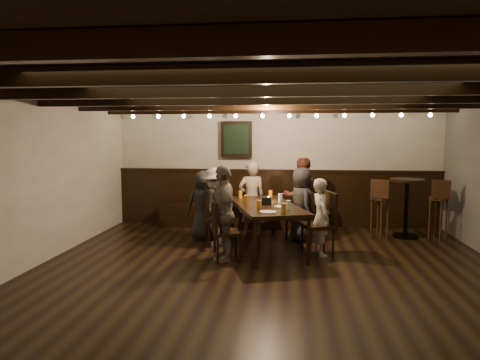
# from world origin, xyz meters

# --- Properties ---
(room) EXTENTS (7.00, 7.00, 7.00)m
(room) POSITION_xyz_m (-0.29, 2.21, 1.07)
(room) COLOR black
(room) RESTS_ON ground
(dining_table) EXTENTS (1.44, 2.14, 0.74)m
(dining_table) POSITION_xyz_m (-0.10, 1.55, 0.68)
(dining_table) COLOR black
(dining_table) RESTS_ON floor
(chair_left_near) EXTENTS (0.54, 0.54, 0.95)m
(chair_left_near) POSITION_xyz_m (-0.93, 1.76, 0.29)
(chair_left_near) COLOR black
(chair_left_near) RESTS_ON floor
(chair_left_far) EXTENTS (0.50, 0.50, 0.88)m
(chair_left_far) POSITION_xyz_m (-0.65, 0.90, 0.27)
(chair_left_far) COLOR black
(chair_left_far) RESTS_ON floor
(chair_right_near) EXTENTS (0.50, 0.50, 0.87)m
(chair_right_near) POSITION_xyz_m (0.45, 2.19, 0.27)
(chair_right_near) COLOR black
(chair_right_near) RESTS_ON floor
(chair_right_far) EXTENTS (0.56, 0.56, 0.97)m
(chair_right_far) POSITION_xyz_m (0.72, 1.34, 0.30)
(chair_right_far) COLOR black
(chair_right_far) RESTS_ON floor
(person_bench_left) EXTENTS (0.69, 0.55, 1.22)m
(person_bench_left) POSITION_xyz_m (-1.23, 2.14, 0.61)
(person_bench_left) COLOR #262629
(person_bench_left) RESTS_ON floor
(person_bench_centre) EXTENTS (0.57, 0.46, 1.36)m
(person_bench_centre) POSITION_xyz_m (-0.42, 2.55, 0.68)
(person_bench_centre) COLOR gray
(person_bench_centre) RESTS_ON floor
(person_bench_right) EXTENTS (0.82, 0.72, 1.42)m
(person_bench_right) POSITION_xyz_m (0.48, 2.68, 0.71)
(person_bench_right) COLOR brown
(person_bench_right) RESTS_ON floor
(person_left_near) EXTENTS (0.71, 0.95, 1.30)m
(person_left_near) POSITION_xyz_m (-0.95, 1.75, 0.65)
(person_left_near) COLOR #B5A099
(person_left_near) RESTS_ON floor
(person_left_far) EXTENTS (0.58, 0.89, 1.41)m
(person_left_far) POSITION_xyz_m (-0.68, 0.89, 0.71)
(person_left_far) COLOR gray
(person_left_far) RESTS_ON floor
(person_right_near) EXTENTS (0.58, 0.72, 1.28)m
(person_right_near) POSITION_xyz_m (0.48, 2.20, 0.64)
(person_right_near) COLOR black
(person_right_near) RESTS_ON floor
(person_right_far) EXTENTS (0.40, 0.50, 1.18)m
(person_right_far) POSITION_xyz_m (0.75, 1.35, 0.59)
(person_right_far) COLOR #BDB6A0
(person_right_far) RESTS_ON floor
(pint_a) EXTENTS (0.07, 0.07, 0.14)m
(pint_a) POSITION_xyz_m (-0.58, 2.13, 0.81)
(pint_a) COLOR #BF7219
(pint_a) RESTS_ON dining_table
(pint_b) EXTENTS (0.07, 0.07, 0.14)m
(pint_b) POSITION_xyz_m (-0.06, 2.24, 0.81)
(pint_b) COLOR #BF7219
(pint_b) RESTS_ON dining_table
(pint_c) EXTENTS (0.07, 0.07, 0.14)m
(pint_c) POSITION_xyz_m (-0.42, 1.55, 0.81)
(pint_c) COLOR #BF7219
(pint_c) RESTS_ON dining_table
(pint_d) EXTENTS (0.07, 0.07, 0.14)m
(pint_d) POSITION_xyz_m (0.12, 1.83, 0.81)
(pint_d) COLOR silver
(pint_d) RESTS_ON dining_table
(pint_e) EXTENTS (0.07, 0.07, 0.14)m
(pint_e) POSITION_xyz_m (-0.18, 1.05, 0.81)
(pint_e) COLOR #BF7219
(pint_e) RESTS_ON dining_table
(pint_f) EXTENTS (0.07, 0.07, 0.14)m
(pint_f) POSITION_xyz_m (0.25, 1.09, 0.81)
(pint_f) COLOR silver
(pint_f) RESTS_ON dining_table
(pint_g) EXTENTS (0.07, 0.07, 0.14)m
(pint_g) POSITION_xyz_m (0.19, 0.80, 0.81)
(pint_g) COLOR #BF7219
(pint_g) RESTS_ON dining_table
(plate_near) EXTENTS (0.24, 0.24, 0.01)m
(plate_near) POSITION_xyz_m (-0.03, 0.84, 0.74)
(plate_near) COLOR white
(plate_near) RESTS_ON dining_table
(plate_far) EXTENTS (0.24, 0.24, 0.01)m
(plate_far) POSITION_xyz_m (0.16, 1.32, 0.74)
(plate_far) COLOR white
(plate_far) RESTS_ON dining_table
(condiment_caddy) EXTENTS (0.15, 0.10, 0.12)m
(condiment_caddy) POSITION_xyz_m (-0.09, 1.50, 0.80)
(condiment_caddy) COLOR black
(condiment_caddy) RESTS_ON dining_table
(candle) EXTENTS (0.05, 0.05, 0.05)m
(candle) POSITION_xyz_m (-0.08, 1.87, 0.76)
(candle) COLOR beige
(candle) RESTS_ON dining_table
(high_top_table) EXTENTS (0.60, 0.60, 1.06)m
(high_top_table) POSITION_xyz_m (2.35, 2.69, 0.69)
(high_top_table) COLOR black
(high_top_table) RESTS_ON floor
(bar_stool_left) EXTENTS (0.36, 0.38, 1.07)m
(bar_stool_left) POSITION_xyz_m (1.85, 2.48, 0.40)
(bar_stool_left) COLOR #321A0F
(bar_stool_left) RESTS_ON floor
(bar_stool_right) EXTENTS (0.34, 0.36, 1.07)m
(bar_stool_right) POSITION_xyz_m (2.85, 2.53, 0.40)
(bar_stool_right) COLOR #321A0F
(bar_stool_right) RESTS_ON floor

